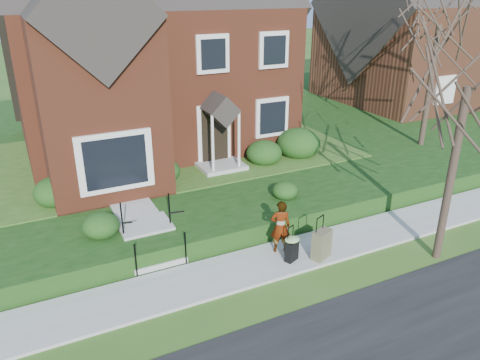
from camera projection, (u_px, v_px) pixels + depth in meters
ground at (264, 264)px, 12.26m from camera, size 120.00×120.00×0.00m
sidewalk at (264, 263)px, 12.24m from camera, size 60.00×1.60×0.08m
terrace at (227, 128)px, 22.79m from camera, size 44.00×20.00×0.60m
walkway at (122, 190)px, 15.13m from camera, size 1.20×6.00×0.06m
main_house at (142, 27)px, 18.09m from camera, size 10.40×10.20×9.40m
neighbour_house at (422, 15)px, 25.88m from camera, size 9.40×8.00×9.20m
front_steps at (150, 238)px, 12.58m from camera, size 1.40×2.02×1.50m
foundation_shrubs at (226, 160)px, 16.42m from camera, size 10.51×4.41×1.20m
woman at (280, 227)px, 12.45m from camera, size 0.63×0.52×1.49m
suitcase_black at (292, 247)px, 12.15m from camera, size 0.51×0.47×0.99m
suitcase_olive at (322, 244)px, 12.26m from camera, size 0.63×0.51×1.19m
tree_verge at (471, 68)px, 10.67m from camera, size 5.02×5.02×7.17m
tree_gap at (442, 11)px, 17.56m from camera, size 5.25×5.25×7.51m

